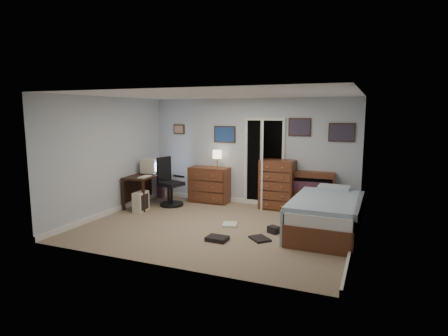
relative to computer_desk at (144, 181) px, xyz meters
The scene contains 15 objects.
floor 2.53m from the computer_desk, 22.05° to the right, with size 5.00×4.00×0.02m, color tan.
computer_desk is the anchor object (origin of this frame).
crt_monitor 0.40m from the computer_desk, 54.89° to the left, with size 0.40×0.38×0.35m.
keyboard 0.47m from the computer_desk, 52.17° to the right, with size 0.15×0.39×0.02m, color beige.
pc_tower 0.71m from the computer_desk, 62.03° to the right, with size 0.23×0.42×0.44m.
office_chair 0.63m from the computer_desk, 16.99° to the left, with size 0.67×0.67×1.14m.
media_stack 0.80m from the computer_desk, 92.40° to the left, with size 0.15×0.15×0.74m, color maroon.
low_dresser 1.58m from the computer_desk, 32.60° to the left, with size 0.97×0.48×0.86m, color brown.
table_lamp 1.85m from the computer_desk, 29.06° to the left, with size 0.22×0.22×0.42m.
doorway 2.99m from the computer_desk, 27.04° to the left, with size 0.96×1.12×2.05m.
tall_dresser 3.13m from the computer_desk, 15.27° to the left, with size 0.76×0.45×1.12m, color brown.
headboard_bookcase 3.88m from the computer_desk, 13.96° to the left, with size 0.99×0.29×0.88m.
bed 4.30m from the computer_desk, ahead, with size 1.21×2.21×0.72m.
wall_posters 3.27m from the computer_desk, 20.20° to the left, with size 4.38×0.04×0.60m.
floor_clutter 3.19m from the computer_desk, 23.21° to the right, with size 1.19×1.20×0.12m.
Camera 1 is at (2.79, -6.36, 2.18)m, focal length 30.00 mm.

